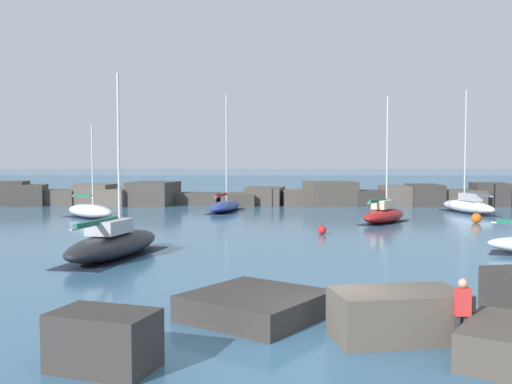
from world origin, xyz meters
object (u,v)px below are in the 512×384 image
Objects in this scene: sailboat_moored_5 at (468,205)px; person_on_rocks at (462,310)px; sailboat_moored_1 at (90,211)px; mooring_buoy_far_side at (476,218)px; mooring_buoy_orange_near at (322,230)px; sailboat_moored_3 at (114,243)px; sailboat_moored_0 at (384,214)px; sailboat_moored_2 at (225,206)px.

sailboat_moored_5 is 38.48m from person_on_rocks.
sailboat_moored_5 reaches higher than sailboat_moored_1.
mooring_buoy_orange_near is at bearing -151.52° from mooring_buoy_far_side.
sailboat_moored_1 is at bearing 173.58° from mooring_buoy_far_side.
sailboat_moored_3 is 34.03m from sailboat_moored_5.
mooring_buoy_far_side reaches higher than mooring_buoy_orange_near.
sailboat_moored_3 is (6.71, -18.44, 0.11)m from sailboat_moored_1.
mooring_buoy_far_side is (6.78, 0.01, -0.28)m from sailboat_moored_0.
sailboat_moored_2 reaches higher than sailboat_moored_0.
sailboat_moored_3 is at bearing -70.00° from sailboat_moored_1.
sailboat_moored_0 is at bearing 43.48° from sailboat_moored_3.
sailboat_moored_3 is 13.78m from mooring_buoy_orange_near.
sailboat_moored_2 is at bearing 114.06° from mooring_buoy_orange_near.
mooring_buoy_orange_near is 21.72m from person_on_rocks.
sailboat_moored_1 is (-22.66, 3.32, -0.07)m from sailboat_moored_0.
sailboat_moored_1 is 20.02m from mooring_buoy_orange_near.
sailboat_moored_0 reaches higher than mooring_buoy_far_side.
sailboat_moored_3 is 17.63m from person_on_rocks.
sailboat_moored_1 is 0.71× the size of sailboat_moored_2.
sailboat_moored_1 is at bearing 171.66° from sailboat_moored_0.
sailboat_moored_2 is 0.98× the size of sailboat_moored_5.
person_on_rocks is (-4.10, -28.18, 0.34)m from sailboat_moored_0.
sailboat_moored_0 is 0.87× the size of sailboat_moored_5.
sailboat_moored_5 is at bearing 42.79° from sailboat_moored_3.
sailboat_moored_5 is 20.32m from mooring_buoy_orange_near.
mooring_buoy_orange_near is (-5.21, -6.50, -0.38)m from sailboat_moored_0.
sailboat_moored_5 reaches higher than person_on_rocks.
sailboat_moored_2 reaches higher than sailboat_moored_3.
sailboat_moored_2 reaches higher than sailboat_moored_1.
sailboat_moored_3 is 27.30m from mooring_buoy_far_side.
sailboat_moored_1 is at bearing -149.77° from sailboat_moored_2.
sailboat_moored_0 reaches higher than person_on_rocks.
sailboat_moored_3 is 11.83× the size of mooring_buoy_orange_near.
sailboat_moored_1 is 8.00× the size of mooring_buoy_far_side.
sailboat_moored_2 is at bearing 30.23° from sailboat_moored_1.
sailboat_moored_5 is (9.03, 7.99, 0.03)m from sailboat_moored_0.
sailboat_moored_3 reaches higher than mooring_buoy_orange_near.
sailboat_moored_0 reaches higher than sailboat_moored_3.
mooring_buoy_far_side is at bearing 28.48° from mooring_buoy_orange_near.
mooring_buoy_orange_near is 0.42× the size of person_on_rocks.
person_on_rocks is at bearing -87.08° from mooring_buoy_orange_near.
sailboat_moored_1 is 0.69× the size of sailboat_moored_5.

